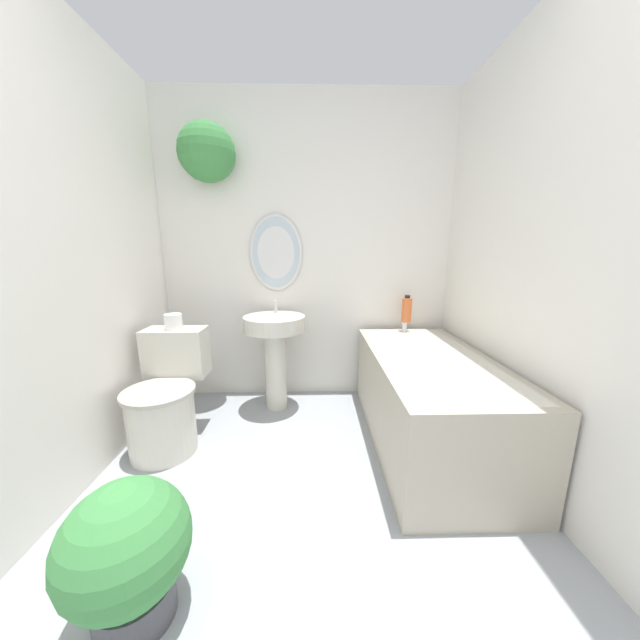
{
  "coord_description": "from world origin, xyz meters",
  "views": [
    {
      "loc": [
        0.04,
        -0.26,
        1.22
      ],
      "look_at": [
        0.08,
        1.47,
        0.84
      ],
      "focal_mm": 18.0,
      "sensor_mm": 36.0,
      "label": 1
    }
  ],
  "objects": [
    {
      "name": "wall_back",
      "position": [
        -0.12,
        2.37,
        1.32
      ],
      "size": [
        2.42,
        0.4,
        2.4
      ],
      "color": "silver",
      "rests_on": "ground_plane"
    },
    {
      "name": "pedestal_sink",
      "position": [
        -0.25,
        2.09,
        0.53
      ],
      "size": [
        0.46,
        0.46,
        0.84
      ],
      "color": "beige",
      "rests_on": "ground_plane"
    },
    {
      "name": "wall_right",
      "position": [
        1.18,
        1.18,
        1.2
      ],
      "size": [
        0.06,
        2.49,
        2.4
      ],
      "color": "silver",
      "rests_on": "ground_plane"
    },
    {
      "name": "bathtub",
      "position": [
        0.78,
        1.61,
        0.3
      ],
      "size": [
        0.7,
        1.42,
        0.66
      ],
      "color": "#B2A893",
      "rests_on": "ground_plane"
    },
    {
      "name": "potted_plant",
      "position": [
        -0.56,
        0.6,
        0.27
      ],
      "size": [
        0.4,
        0.4,
        0.5
      ],
      "color": "#47474C",
      "rests_on": "ground_plane"
    },
    {
      "name": "wall_left",
      "position": [
        -1.18,
        1.18,
        1.2
      ],
      "size": [
        0.06,
        2.49,
        2.4
      ],
      "color": "silver",
      "rests_on": "ground_plane"
    },
    {
      "name": "toilet_paper_roll",
      "position": [
        -0.88,
        1.83,
        0.76
      ],
      "size": [
        0.11,
        0.11,
        0.1
      ],
      "color": "white",
      "rests_on": "toilet"
    },
    {
      "name": "shampoo_bottle",
      "position": [
        0.79,
        2.24,
        0.76
      ],
      "size": [
        0.08,
        0.08,
        0.21
      ],
      "color": "#DB6633",
      "rests_on": "bathtub"
    },
    {
      "name": "toilet",
      "position": [
        -0.88,
        1.62,
        0.31
      ],
      "size": [
        0.42,
        0.61,
        0.71
      ],
      "color": "beige",
      "rests_on": "ground_plane"
    }
  ]
}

